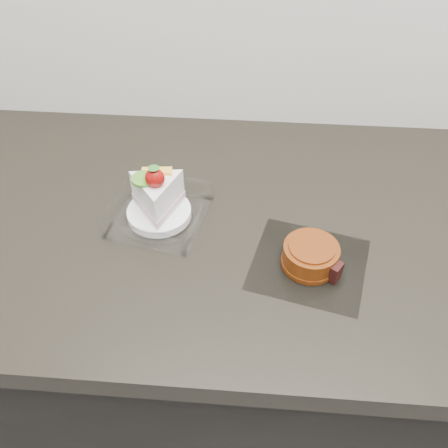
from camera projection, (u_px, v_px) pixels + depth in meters
name	position (u px, v px, depth m)	size (l,w,h in m)	color
counter	(292.00, 359.00, 1.17)	(2.04, 0.64, 0.90)	black
cake_tray	(158.00, 204.00, 0.85)	(0.18, 0.18, 0.12)	white
mooncake_wrap	(311.00, 258.00, 0.78)	(0.21, 0.20, 0.04)	white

